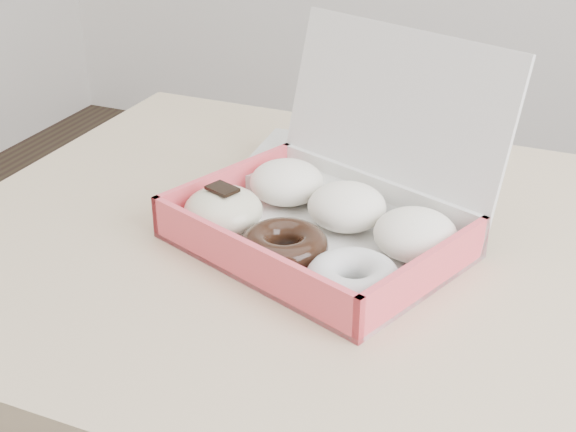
% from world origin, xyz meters
% --- Properties ---
extents(table, '(1.20, 0.80, 0.75)m').
position_xyz_m(table, '(0.00, 0.00, 0.67)').
color(table, '#CCB686').
rests_on(table, ground).
extents(donut_box, '(0.41, 0.39, 0.24)m').
position_xyz_m(donut_box, '(-0.11, -0.00, 0.79)').
color(donut_box, silver).
rests_on(donut_box, table).
extents(newspapers, '(0.24, 0.20, 0.04)m').
position_xyz_m(newspapers, '(-0.17, 0.16, 0.77)').
color(newspapers, beige).
rests_on(newspapers, table).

